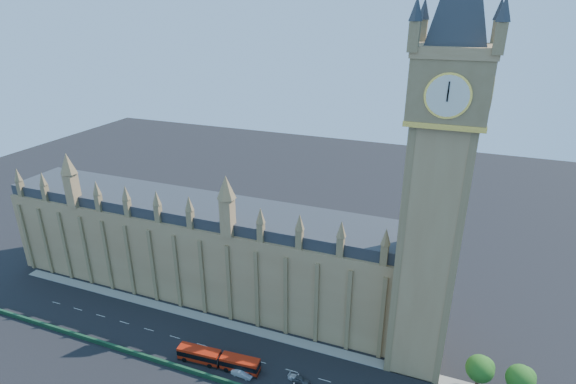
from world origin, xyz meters
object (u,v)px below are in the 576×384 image
(red_bus, at_px, (218,359))
(car_grey, at_px, (301,380))
(car_silver, at_px, (242,373))
(car_white, at_px, (297,378))

(red_bus, xyz_separation_m, car_grey, (19.82, 2.00, -1.10))
(car_grey, bearing_deg, car_silver, 110.87)
(car_silver, xyz_separation_m, car_white, (12.19, 3.24, -0.22))
(car_grey, relative_size, car_white, 1.01)
(red_bus, height_order, car_grey, red_bus)
(car_grey, bearing_deg, red_bus, 103.66)
(car_white, bearing_deg, car_silver, 109.72)
(car_grey, relative_size, car_silver, 0.84)
(red_bus, xyz_separation_m, car_white, (18.86, 2.21, -1.21))
(red_bus, height_order, car_white, red_bus)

